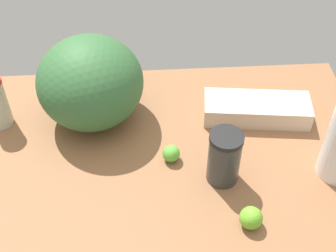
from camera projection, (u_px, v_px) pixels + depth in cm
name	position (u px, v px, depth cm)	size (l,w,h in cm)	color
countertop	(168.00, 153.00, 138.34)	(120.00, 76.00, 3.00)	#93613E
shaker_bottle	(224.00, 157.00, 124.26)	(9.04, 9.04, 16.52)	#333635
watermelon	(90.00, 82.00, 137.96)	(31.55, 31.55, 27.25)	#356837
egg_carton	(257.00, 109.00, 145.00)	(32.57, 11.75, 6.45)	beige
lime_loose	(251.00, 218.00, 117.11)	(5.93, 5.93, 5.93)	#6FBB2F
lime_beside_bowl	(171.00, 153.00, 132.98)	(5.01, 5.01, 5.01)	#60B93B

